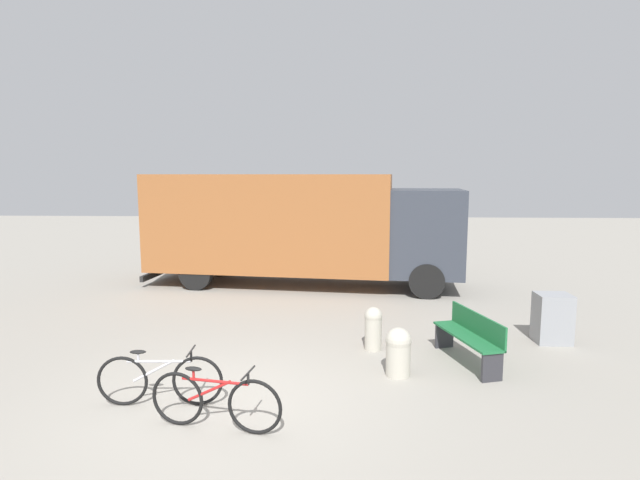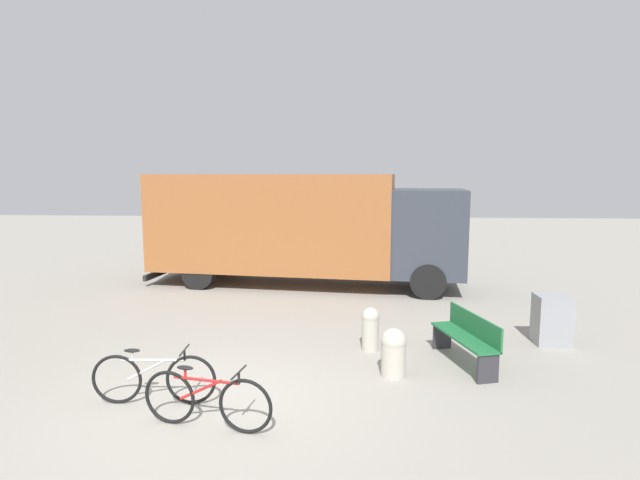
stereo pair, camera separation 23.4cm
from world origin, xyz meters
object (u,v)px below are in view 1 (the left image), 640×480
(bicycle_middle, at_px, (215,401))
(bollard_near_bench, at_px, (398,350))
(delivery_truck, at_px, (299,224))
(bicycle_near, at_px, (160,379))
(bollard_far_bench, at_px, (373,327))
(park_bench, at_px, (470,335))
(utility_box, at_px, (552,318))

(bicycle_middle, xyz_separation_m, bollard_near_bench, (2.42, 1.78, 0.04))
(delivery_truck, bearing_deg, bicycle_middle, -85.85)
(bicycle_near, xyz_separation_m, bollard_far_bench, (3.02, 2.31, 0.05))
(park_bench, relative_size, utility_box, 1.83)
(delivery_truck, relative_size, park_bench, 5.26)
(bicycle_near, xyz_separation_m, bicycle_middle, (0.91, -0.60, 0.00))
(delivery_truck, xyz_separation_m, park_bench, (3.35, -5.75, -1.25))
(bollard_near_bench, bearing_deg, utility_box, 29.08)
(delivery_truck, xyz_separation_m, bollard_near_bench, (2.10, -6.33, -1.31))
(bicycle_near, relative_size, utility_box, 1.86)
(bollard_near_bench, relative_size, utility_box, 0.83)
(bollard_far_bench, height_order, utility_box, utility_box)
(park_bench, bearing_deg, bicycle_middle, 106.88)
(bollard_far_bench, bearing_deg, bicycle_near, -142.53)
(park_bench, distance_m, utility_box, 2.10)
(delivery_truck, relative_size, bollard_far_bench, 11.43)
(delivery_truck, bearing_deg, park_bench, -53.37)
(bicycle_middle, bearing_deg, bollard_near_bench, 46.40)
(park_bench, bearing_deg, utility_box, -73.94)
(park_bench, xyz_separation_m, bicycle_middle, (-3.67, -2.35, -0.10))
(park_bench, xyz_separation_m, bollard_near_bench, (-1.25, -0.58, -0.07))
(delivery_truck, xyz_separation_m, bicycle_middle, (-0.32, -8.11, -1.35))
(bollard_far_bench, xyz_separation_m, utility_box, (3.35, 0.55, 0.04))
(bicycle_near, xyz_separation_m, bollard_near_bench, (3.33, 1.17, 0.04))
(bicycle_near, height_order, bollard_far_bench, bicycle_near)
(bicycle_near, height_order, utility_box, utility_box)
(bicycle_near, bearing_deg, bicycle_middle, -36.38)
(delivery_truck, distance_m, utility_box, 7.04)
(bicycle_near, bearing_deg, park_bench, 18.06)
(delivery_truck, height_order, park_bench, delivery_truck)
(bollard_far_bench, bearing_deg, bollard_near_bench, -74.39)
(delivery_truck, bearing_deg, bicycle_near, -92.92)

